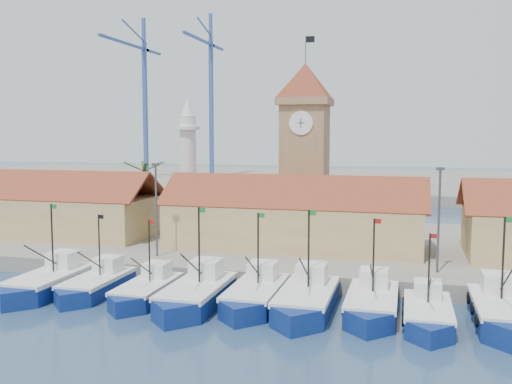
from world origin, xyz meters
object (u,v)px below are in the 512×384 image
(boat_5, at_px, (306,302))
(boat_0, at_px, (47,284))
(clock_tower, at_px, (305,146))
(minaret, at_px, (188,163))

(boat_5, bearing_deg, boat_0, -178.85)
(boat_0, height_order, boat_5, boat_5)
(boat_5, relative_size, clock_tower, 0.47)
(boat_0, distance_m, minaret, 27.24)
(clock_tower, distance_m, minaret, 15.30)
(boat_0, relative_size, boat_5, 0.98)
(boat_0, bearing_deg, boat_5, 1.15)
(minaret, bearing_deg, boat_5, -52.61)
(boat_0, distance_m, boat_5, 21.84)
(clock_tower, height_order, minaret, clock_tower)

